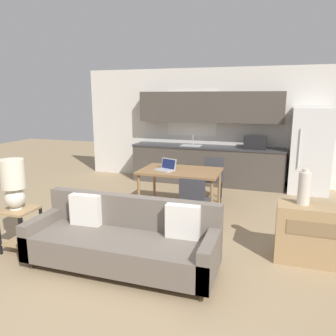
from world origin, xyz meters
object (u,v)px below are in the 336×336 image
(dining_chair_near_right, at_px, (194,200))
(laptop, at_px, (166,167))
(dining_table, at_px, (180,174))
(side_table, at_px, (20,223))
(dining_chair_far_right, at_px, (213,176))
(refrigerator, at_px, (310,151))
(table_lamp, at_px, (13,182))
(vase, at_px, (304,188))
(couch, at_px, (124,240))
(credenza, at_px, (325,236))

(dining_chair_near_right, distance_m, laptop, 1.05)
(dining_table, distance_m, side_table, 2.73)
(dining_chair_far_right, bearing_deg, refrigerator, 24.92)
(table_lamp, bearing_deg, dining_chair_far_right, 55.95)
(vase, bearing_deg, dining_chair_near_right, 161.77)
(refrigerator, xyz_separation_m, side_table, (-3.88, -4.18, -0.52))
(couch, bearing_deg, laptop, 94.17)
(dining_table, distance_m, credenza, 2.62)
(credenza, distance_m, dining_chair_far_right, 2.81)
(side_table, bearing_deg, dining_chair_near_right, 34.77)
(dining_table, height_order, dining_chair_far_right, dining_chair_far_right)
(laptop, bearing_deg, side_table, -100.08)
(vase, relative_size, dining_chair_far_right, 0.53)
(side_table, xyz_separation_m, laptop, (1.34, 2.13, 0.41))
(refrigerator, height_order, dining_chair_near_right, refrigerator)
(side_table, xyz_separation_m, dining_chair_near_right, (2.03, 1.41, 0.09))
(side_table, xyz_separation_m, dining_chair_far_right, (2.03, 3.03, 0.09))
(refrigerator, height_order, dining_table, refrigerator)
(refrigerator, distance_m, table_lamp, 5.74)
(dining_chair_near_right, bearing_deg, refrigerator, -122.30)
(side_table, relative_size, table_lamp, 0.88)
(credenza, bearing_deg, vase, 170.68)
(couch, xyz_separation_m, credenza, (2.32, 0.82, 0.04))
(table_lamp, bearing_deg, credenza, 12.92)
(vase, relative_size, laptop, 1.14)
(side_table, height_order, table_lamp, table_lamp)
(dining_table, bearing_deg, dining_chair_far_right, 61.79)
(dining_table, height_order, laptop, laptop)
(dining_table, distance_m, laptop, 0.28)
(couch, distance_m, vase, 2.30)
(couch, xyz_separation_m, laptop, (-0.15, 2.08, 0.47))
(dining_chair_near_right, bearing_deg, table_lamp, 36.04)
(dining_table, distance_m, table_lamp, 2.76)
(table_lamp, distance_m, laptop, 2.55)
(table_lamp, xyz_separation_m, vase, (3.57, 0.93, -0.01))
(table_lamp, height_order, laptop, table_lamp)
(table_lamp, xyz_separation_m, dining_chair_near_right, (2.07, 1.42, -0.47))
(refrigerator, bearing_deg, side_table, -132.89)
(dining_chair_far_right, bearing_deg, side_table, -130.48)
(dining_chair_near_right, height_order, laptop, laptop)
(side_table, relative_size, credenza, 0.51)
(table_lamp, height_order, dining_chair_near_right, table_lamp)
(side_table, height_order, laptop, laptop)
(table_lamp, distance_m, vase, 3.69)
(vase, distance_m, laptop, 2.51)
(refrigerator, height_order, couch, refrigerator)
(vase, bearing_deg, dining_chair_far_right, 125.48)
(dining_chair_near_right, bearing_deg, side_table, 36.23)
(side_table, distance_m, table_lamp, 0.56)
(couch, relative_size, vase, 5.13)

